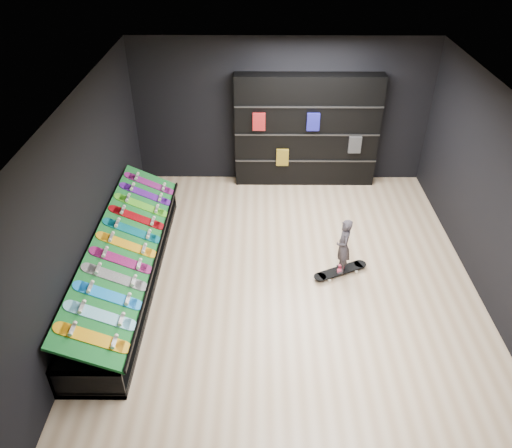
{
  "coord_description": "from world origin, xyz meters",
  "views": [
    {
      "loc": [
        -0.46,
        -6.13,
        5.33
      ],
      "look_at": [
        -0.5,
        0.2,
        1.0
      ],
      "focal_mm": 35.0,
      "sensor_mm": 36.0,
      "label": 1
    }
  ],
  "objects_px": {
    "display_rack": "(127,269)",
    "back_shelving": "(307,131)",
    "child": "(342,256)",
    "floor_skateboard": "(340,272)"
  },
  "relations": [
    {
      "from": "display_rack",
      "to": "floor_skateboard",
      "type": "distance_m",
      "value": 3.45
    },
    {
      "from": "floor_skateboard",
      "to": "child",
      "type": "bearing_deg",
      "value": 0.0
    },
    {
      "from": "back_shelving",
      "to": "child",
      "type": "height_order",
      "value": "back_shelving"
    },
    {
      "from": "child",
      "to": "floor_skateboard",
      "type": "bearing_deg",
      "value": 180.0
    },
    {
      "from": "display_rack",
      "to": "back_shelving",
      "type": "relative_size",
      "value": 1.55
    },
    {
      "from": "floor_skateboard",
      "to": "display_rack",
      "type": "bearing_deg",
      "value": 158.11
    },
    {
      "from": "display_rack",
      "to": "floor_skateboard",
      "type": "relative_size",
      "value": 4.59
    },
    {
      "from": "display_rack",
      "to": "back_shelving",
      "type": "bearing_deg",
      "value": 47.35
    },
    {
      "from": "display_rack",
      "to": "child",
      "type": "xyz_separation_m",
      "value": [
        3.44,
        0.21,
        0.13
      ]
    },
    {
      "from": "back_shelving",
      "to": "display_rack",
      "type": "bearing_deg",
      "value": -132.65
    }
  ]
}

